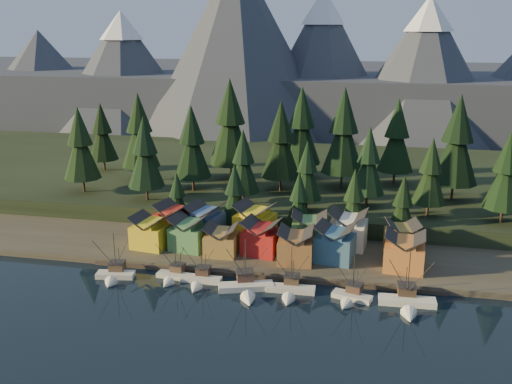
% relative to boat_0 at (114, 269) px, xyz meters
% --- Properties ---
extents(ground, '(500.00, 500.00, 0.00)m').
position_rel_boat_0_xyz_m(ground, '(31.99, -8.17, -2.32)').
color(ground, black).
rests_on(ground, ground).
extents(shore_strip, '(400.00, 50.00, 1.50)m').
position_rel_boat_0_xyz_m(shore_strip, '(31.99, 31.83, -1.57)').
color(shore_strip, '#383329').
rests_on(shore_strip, ground).
extents(hillside, '(420.00, 100.00, 6.00)m').
position_rel_boat_0_xyz_m(hillside, '(31.99, 81.83, 0.68)').
color(hillside, black).
rests_on(hillside, ground).
extents(dock, '(80.00, 4.00, 1.00)m').
position_rel_boat_0_xyz_m(dock, '(31.99, 8.33, -1.82)').
color(dock, '#433A2F').
rests_on(dock, ground).
extents(mountain_ridge, '(560.00, 190.00, 90.00)m').
position_rel_boat_0_xyz_m(mountain_ridge, '(27.79, 205.42, 23.73)').
color(mountain_ridge, '#474D5B').
rests_on(mountain_ridge, ground).
extents(boat_0, '(9.03, 9.65, 11.48)m').
position_rel_boat_0_xyz_m(boat_0, '(0.00, 0.00, 0.00)').
color(boat_0, beige).
rests_on(boat_0, ground).
extents(boat_1, '(8.67, 9.31, 10.10)m').
position_rel_boat_0_xyz_m(boat_1, '(12.95, 2.54, -0.38)').
color(boat_1, beige).
rests_on(boat_1, ground).
extents(boat_2, '(9.21, 10.04, 10.40)m').
position_rel_boat_0_xyz_m(boat_2, '(19.40, 1.76, -0.38)').
color(boat_2, beige).
rests_on(boat_2, ground).
extents(boat_3, '(12.50, 13.01, 12.42)m').
position_rel_boat_0_xyz_m(boat_3, '(30.35, -0.33, -0.11)').
color(boat_3, silver).
rests_on(boat_3, ground).
extents(boat_4, '(10.67, 11.58, 11.05)m').
position_rel_boat_0_xyz_m(boat_4, '(39.53, 0.82, -0.34)').
color(boat_4, beige).
rests_on(boat_4, ground).
extents(boat_5, '(8.82, 9.35, 10.60)m').
position_rel_boat_0_xyz_m(boat_5, '(52.17, 0.20, -0.22)').
color(boat_5, beige).
rests_on(boat_5, ground).
extents(boat_6, '(11.84, 12.83, 12.55)m').
position_rel_boat_0_xyz_m(boat_6, '(63.53, -0.22, -0.04)').
color(boat_6, silver).
rests_on(boat_6, ground).
extents(house_front_0, '(9.27, 8.88, 8.30)m').
position_rel_boat_0_xyz_m(house_front_0, '(2.32, 16.28, 3.54)').
color(house_front_0, gold).
rests_on(house_front_0, shore_strip).
extents(house_front_1, '(9.11, 8.83, 8.47)m').
position_rel_boat_0_xyz_m(house_front_1, '(11.97, 17.04, 3.63)').
color(house_front_1, '#427B44').
rests_on(house_front_1, shore_strip).
extents(house_front_2, '(7.81, 7.86, 7.35)m').
position_rel_boat_0_xyz_m(house_front_2, '(20.61, 15.38, 3.04)').
color(house_front_2, '#A17B39').
rests_on(house_front_2, shore_strip).
extents(house_front_3, '(9.49, 9.17, 8.48)m').
position_rel_boat_0_xyz_m(house_front_3, '(29.92, 17.86, 3.63)').
color(house_front_3, maroon).
rests_on(house_front_3, shore_strip).
extents(house_front_4, '(8.32, 8.92, 8.11)m').
position_rel_boat_0_xyz_m(house_front_4, '(38.70, 14.46, 3.44)').
color(house_front_4, '#8F5F33').
rests_on(house_front_4, shore_strip).
extents(house_front_5, '(9.73, 9.10, 8.93)m').
position_rel_boat_0_xyz_m(house_front_5, '(47.56, 16.96, 3.87)').
color(house_front_5, '#335D79').
rests_on(house_front_5, shore_strip).
extents(house_front_6, '(9.30, 8.86, 8.71)m').
position_rel_boat_0_xyz_m(house_front_6, '(63.15, 15.15, 3.75)').
color(house_front_6, '#C77333').
rests_on(house_front_6, shore_strip).
extents(house_back_0, '(10.02, 9.78, 9.05)m').
position_rel_boat_0_xyz_m(house_back_0, '(5.62, 24.44, 3.93)').
color(house_back_0, '#A12419').
rests_on(house_back_0, shore_strip).
extents(house_back_1, '(9.89, 9.97, 9.20)m').
position_rel_boat_0_xyz_m(house_back_1, '(13.82, 24.72, 4.00)').
color(house_back_1, '#3C598F').
rests_on(house_back_1, shore_strip).
extents(house_back_2, '(10.90, 10.33, 9.82)m').
position_rel_boat_0_xyz_m(house_back_2, '(26.64, 26.13, 4.33)').
color(house_back_2, yellow).
rests_on(house_back_2, shore_strip).
extents(house_back_3, '(9.18, 8.32, 8.73)m').
position_rel_boat_0_xyz_m(house_back_3, '(40.66, 24.66, 3.77)').
color(house_back_3, '#4E7C43').
rests_on(house_back_3, shore_strip).
extents(house_back_4, '(9.57, 9.26, 9.49)m').
position_rel_boat_0_xyz_m(house_back_4, '(50.08, 26.21, 4.16)').
color(house_back_4, white).
rests_on(house_back_4, shore_strip).
extents(house_back_5, '(8.69, 8.76, 8.44)m').
position_rel_boat_0_xyz_m(house_back_5, '(62.96, 23.74, 3.61)').
color(house_back_5, olive).
rests_on(house_back_5, shore_strip).
extents(tree_hill_0, '(11.10, 11.10, 25.85)m').
position_rel_boat_0_xyz_m(tree_hill_0, '(-30.01, 43.83, 17.81)').
color(tree_hill_0, '#332319').
rests_on(tree_hill_0, hillside).
extents(tree_hill_1, '(12.20, 12.20, 28.42)m').
position_rel_boat_0_xyz_m(tree_hill_1, '(-18.01, 59.83, 19.21)').
color(tree_hill_1, '#332319').
rests_on(tree_hill_1, hillside).
extents(tree_hill_2, '(10.50, 10.50, 24.45)m').
position_rel_boat_0_xyz_m(tree_hill_2, '(-8.01, 39.83, 17.04)').
color(tree_hill_2, '#332319').
rests_on(tree_hill_2, hillside).
extents(tree_hill_3, '(11.25, 11.25, 26.20)m').
position_rel_boat_0_xyz_m(tree_hill_3, '(1.99, 51.83, 18.00)').
color(tree_hill_3, '#332319').
rests_on(tree_hill_3, hillside).
extents(tree_hill_4, '(14.07, 14.07, 32.77)m').
position_rel_boat_0_xyz_m(tree_hill_4, '(9.99, 66.83, 21.60)').
color(tree_hill_4, '#332319').
rests_on(tree_hill_4, hillside).
extents(tree_hill_5, '(9.16, 9.16, 21.33)m').
position_rel_boat_0_xyz_m(tree_hill_5, '(19.99, 41.83, 15.33)').
color(tree_hill_5, '#332319').
rests_on(tree_hill_5, hillside).
extents(tree_hill_6, '(11.83, 11.83, 27.55)m').
position_rel_boat_0_xyz_m(tree_hill_6, '(27.99, 56.83, 18.74)').
color(tree_hill_6, '#332319').
rests_on(tree_hill_6, hillside).
extents(tree_hill_7, '(8.30, 8.30, 19.34)m').
position_rel_boat_0_xyz_m(tree_hill_7, '(37.99, 39.83, 14.24)').
color(tree_hill_7, '#332319').
rests_on(tree_hill_7, hillside).
extents(tree_hill_8, '(13.36, 13.36, 31.12)m').
position_rel_boat_0_xyz_m(tree_hill_8, '(45.99, 63.83, 20.69)').
color(tree_hill_8, '#332319').
rests_on(tree_hill_8, hillside).
extents(tree_hill_9, '(9.63, 9.63, 22.43)m').
position_rel_boat_0_xyz_m(tree_hill_9, '(53.99, 46.83, 15.94)').
color(tree_hill_9, '#332319').
rests_on(tree_hill_9, hillside).
extents(tree_hill_10, '(11.66, 11.66, 27.16)m').
position_rel_boat_0_xyz_m(tree_hill_10, '(61.99, 71.83, 18.52)').
color(tree_hill_10, '#332319').
rests_on(tree_hill_10, hillside).
extents(tree_hill_11, '(9.01, 9.01, 21.00)m').
position_rel_boat_0_xyz_m(tree_hill_11, '(69.99, 41.83, 15.15)').
color(tree_hill_11, '#332319').
rests_on(tree_hill_11, hillside).
extents(tree_hill_12, '(13.09, 13.09, 30.49)m').
position_rel_boat_0_xyz_m(tree_hill_12, '(77.99, 57.83, 20.35)').
color(tree_hill_12, '#332319').
rests_on(tree_hill_12, hillside).
extents(tree_hill_13, '(10.21, 10.21, 23.80)m').
position_rel_boat_0_xyz_m(tree_hill_13, '(87.99, 39.83, 16.68)').
color(tree_hill_13, '#332319').
rests_on(tree_hill_13, hillside).
extents(tree_hill_15, '(12.87, 12.87, 29.99)m').
position_rel_boat_0_xyz_m(tree_hill_15, '(31.99, 73.83, 20.07)').
color(tree_hill_15, '#332319').
rests_on(tree_hill_15, hillside).
extents(tree_hill_16, '(10.07, 10.07, 23.45)m').
position_rel_boat_0_xyz_m(tree_hill_16, '(-36.01, 69.83, 16.49)').
color(tree_hill_16, '#332319').
rests_on(tree_hill_16, hillside).
extents(tree_shore_0, '(6.61, 6.61, 15.40)m').
position_rel_boat_0_xyz_m(tree_shore_0, '(3.99, 31.83, 7.59)').
color(tree_shore_0, '#332319').
rests_on(tree_shore_0, shore_strip).
extents(tree_shore_1, '(7.97, 7.97, 18.57)m').
position_rel_boat_0_xyz_m(tree_shore_1, '(19.99, 31.83, 9.32)').
color(tree_shore_1, '#332319').
rests_on(tree_shore_1, shore_strip).
extents(tree_shore_2, '(7.41, 7.41, 17.27)m').
position_rel_boat_0_xyz_m(tree_shore_2, '(36.99, 31.83, 8.61)').
color(tree_shore_2, '#332319').
rests_on(tree_shore_2, shore_strip).
extents(tree_shore_3, '(8.07, 8.07, 18.79)m').
position_rel_boat_0_xyz_m(tree_shore_3, '(50.99, 31.83, 9.44)').
color(tree_shore_3, '#332319').
rests_on(tree_shore_3, shore_strip).
extents(tree_shore_4, '(7.61, 7.61, 17.72)m').
position_rel_boat_0_xyz_m(tree_shore_4, '(62.99, 31.83, 8.85)').
color(tree_shore_4, '#332319').
rests_on(tree_shore_4, shore_strip).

